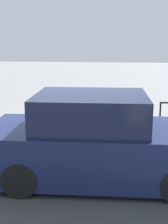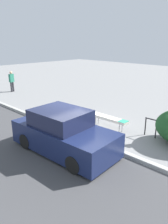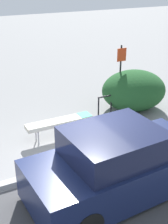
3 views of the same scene
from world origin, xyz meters
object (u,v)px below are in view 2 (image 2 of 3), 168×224
at_px(pedestrian, 12,81).
at_px(bike_rack, 151,126).
at_px(parked_car_near, 63,133).
at_px(bench, 109,118).
at_px(fire_hydrant, 47,112).

bearing_deg(pedestrian, bike_rack, 76.80).
bearing_deg(parked_car_near, bench, 89.66).
relative_size(fire_hydrant, parked_car_near, 0.18).
relative_size(bench, pedestrian, 1.22).
height_order(fire_hydrant, parked_car_near, parked_car_near).
bearing_deg(bike_rack, fire_hydrant, -160.77).
xyz_separation_m(bike_rack, pedestrian, (-12.54, 0.31, 0.39)).
distance_m(bike_rack, fire_hydrant, 5.35).
height_order(bike_rack, pedestrian, pedestrian).
height_order(bench, pedestrian, pedestrian).
height_order(bench, fire_hydrant, fire_hydrant).
bearing_deg(pedestrian, parked_car_near, 58.80).
bearing_deg(pedestrian, fire_hydrant, 62.76).
distance_m(bike_rack, pedestrian, 12.55).
distance_m(fire_hydrant, pedestrian, 7.79).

